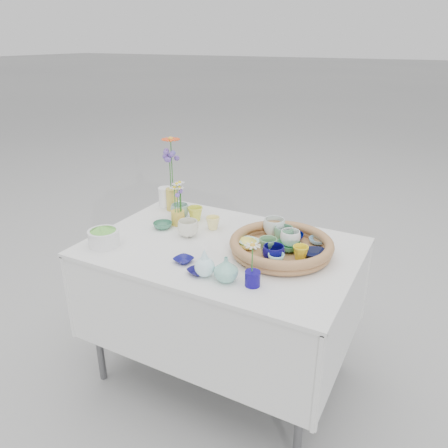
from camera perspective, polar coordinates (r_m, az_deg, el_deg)
The scene contains 34 objects.
ground at distance 2.52m, azimuth -0.23°, elevation -18.69°, with size 80.00×80.00×0.00m, color #9C9C98.
display_table at distance 2.52m, azimuth -0.23°, elevation -18.69°, with size 1.26×0.86×0.77m, color silver, non-canonical shape.
wicker_tray at distance 2.01m, azimuth 7.49°, elevation -2.92°, with size 0.47×0.47×0.08m, color #9E6841, non-canonical shape.
tray_ceramic_0 at distance 2.12m, azimuth 8.79°, elevation -1.67°, with size 0.11×0.11×0.04m, color #010849.
tray_ceramic_1 at distance 1.99m, azimuth 11.70°, elevation -3.81°, with size 0.11×0.11×0.03m, color black.
tray_ceramic_2 at distance 1.94m, azimuth 9.95°, elevation -3.73°, with size 0.07×0.07×0.06m, color yellow.
tray_ceramic_3 at distance 2.02m, azimuth 8.37°, elevation -2.91°, with size 0.11×0.11×0.04m, color #337649.
tray_ceramic_4 at distance 1.96m, azimuth 5.77°, elevation -2.92°, with size 0.08×0.08×0.08m, color #5D935E.
tray_ceramic_5 at distance 2.05m, azimuth 3.29°, elevation -2.46°, with size 0.10×0.10×0.02m, color #B2E7E0.
tray_ceramic_6 at distance 2.15m, azimuth 6.56°, elevation -0.39°, with size 0.11×0.11×0.09m, color silver.
tray_ceramic_7 at distance 2.06m, azimuth 8.63°, elevation -1.85°, with size 0.09×0.09×0.07m, color white.
tray_ceramic_8 at distance 2.11m, azimuth 12.16°, elevation -2.16°, with size 0.09×0.09×0.03m, color #7BB3DD.
tray_ceramic_9 at distance 1.90m, azimuth 6.47°, elevation -3.90°, with size 0.10×0.10×0.08m, color #0A0751.
tray_ceramic_10 at distance 2.02m, azimuth 2.84°, elevation -2.68°, with size 0.10×0.10×0.03m, color #FFEE60.
tray_ceramic_11 at distance 1.86m, azimuth 6.80°, elevation -4.79°, with size 0.07×0.07×0.06m, color #9EE3DD.
tray_ceramic_12 at distance 2.10m, azimuth 7.80°, elevation -1.31°, with size 0.09×0.09×0.07m, color #56906A.
loose_ceramic_0 at distance 2.37m, azimuth -3.78°, elevation 1.35°, with size 0.08×0.08×0.08m, color #D0D53D.
loose_ceramic_1 at distance 2.25m, azimuth -1.46°, elevation 0.14°, with size 0.07×0.07×0.07m, color #FFF08D.
loose_ceramic_2 at distance 2.29m, azimuth -8.01°, elevation -0.17°, with size 0.10×0.10×0.03m, color #377457.
loose_ceramic_3 at distance 2.18m, azimuth -4.71°, elevation -0.57°, with size 0.10×0.10×0.08m, color silver.
loose_ceramic_4 at distance 1.94m, azimuth -5.30°, elevation -4.70°, with size 0.08×0.08×0.02m, color navy.
loose_ceramic_5 at distance 2.41m, azimuth -5.78°, elevation 1.70°, with size 0.10×0.10×0.08m, color #8EB4A5.
loose_ceramic_6 at distance 1.85m, azimuth -3.42°, elevation -6.19°, with size 0.08×0.08×0.02m, color #120E52.
fluted_bowl at distance 2.15m, azimuth -15.42°, elevation -1.75°, with size 0.15×0.15×0.08m, color silver, non-canonical shape.
bud_vase_paleblue at distance 1.80m, azimuth -2.56°, elevation -4.99°, with size 0.08×0.08×0.13m, color #C5EEF6, non-canonical shape.
bud_vase_seafoam at distance 1.78m, azimuth 0.27°, elevation -5.89°, with size 0.10×0.10×0.11m, color #7FC2B2.
bud_vase_cobalt at distance 1.76m, azimuth 3.76°, elevation -7.12°, with size 0.06×0.06×0.06m, color #10066E.
single_daisy at distance 1.72m, azimuth 3.71°, elevation -4.53°, with size 0.07×0.07×0.13m, color silver, non-canonical shape.
tall_vase_yellow at distance 2.52m, azimuth -6.79°, elevation 3.23°, with size 0.07×0.07×0.13m, color gold.
gerbera at distance 2.45m, azimuth -6.84°, elevation 7.71°, with size 0.12×0.12×0.30m, color #F34A18, non-canonical shape.
hydrangea at distance 2.47m, azimuth -7.04°, elevation 6.67°, with size 0.08×0.08×0.27m, color #6446A3, non-canonical shape.
white_pitcher at distance 2.58m, azimuth -7.60°, elevation 3.53°, with size 0.12×0.08×0.11m, color white, non-canonical shape.
daisy_cup at distance 2.32m, azimuth -6.04°, elevation 0.82°, with size 0.07×0.07×0.08m, color gold.
daisy_posy at distance 2.28m, azimuth -6.17°, elevation 3.49°, with size 0.08×0.08×0.16m, color silver, non-canonical shape.
Camera 1 is at (0.89, -1.65, 1.68)m, focal length 35.00 mm.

